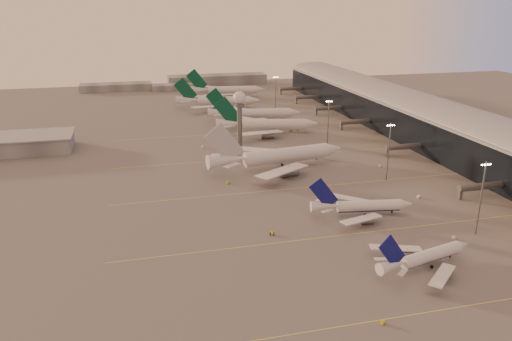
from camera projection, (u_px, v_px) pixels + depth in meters
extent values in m
plane|color=#585656|center=(309.00, 255.00, 150.84)|extent=(700.00, 700.00, 0.00)
cube|color=#DED44E|center=(469.00, 305.00, 125.71)|extent=(180.00, 0.25, 0.02)
cube|color=#DED44E|center=(384.00, 230.00, 167.01)|extent=(180.00, 0.25, 0.02)
cube|color=#DED44E|center=(332.00, 185.00, 208.32)|extent=(180.00, 0.25, 0.02)
cube|color=#DED44E|center=(297.00, 155.00, 249.62)|extent=(180.00, 0.25, 0.02)
cube|color=#DED44E|center=(270.00, 131.00, 295.52)|extent=(180.00, 0.25, 0.02)
cube|color=black|center=(426.00, 124.00, 274.10)|extent=(36.00, 360.00, 18.00)
cylinder|color=gray|center=(428.00, 108.00, 271.21)|extent=(10.08, 360.00, 10.08)
cube|color=gray|center=(428.00, 107.00, 271.15)|extent=(40.00, 362.00, 0.80)
cylinder|color=#525559|center=(484.00, 186.00, 194.22)|extent=(22.00, 2.80, 2.80)
cube|color=#525559|center=(460.00, 194.00, 192.63)|extent=(1.20, 1.20, 4.40)
cylinder|color=#525559|center=(406.00, 146.00, 247.46)|extent=(22.00, 2.80, 2.80)
cube|color=#525559|center=(387.00, 152.00, 245.86)|extent=(1.20, 1.20, 4.40)
cylinder|color=#525559|center=(357.00, 122.00, 298.86)|extent=(22.00, 2.80, 2.80)
cube|color=#525559|center=(341.00, 126.00, 297.26)|extent=(1.20, 1.20, 4.40)
cylinder|color=#525559|center=(330.00, 108.00, 337.41)|extent=(22.00, 2.80, 2.80)
cube|color=#525559|center=(316.00, 112.00, 335.82)|extent=(1.20, 1.20, 4.40)
cylinder|color=#525559|center=(309.00, 97.00, 375.96)|extent=(22.00, 2.80, 2.80)
cube|color=#525559|center=(296.00, 101.00, 374.37)|extent=(1.20, 1.20, 4.40)
cylinder|color=#525559|center=(292.00, 89.00, 412.68)|extent=(22.00, 2.80, 2.80)
cube|color=#525559|center=(281.00, 92.00, 411.08)|extent=(1.20, 1.20, 4.40)
cylinder|color=#525559|center=(240.00, 127.00, 258.62)|extent=(2.60, 2.60, 22.00)
cylinder|color=#525559|center=(239.00, 105.00, 254.93)|extent=(5.20, 5.20, 1.20)
sphere|color=silver|center=(239.00, 98.00, 253.68)|extent=(6.40, 6.40, 6.40)
cylinder|color=#525559|center=(239.00, 90.00, 252.49)|extent=(0.16, 0.16, 2.00)
cylinder|color=#525559|center=(481.00, 199.00, 160.35)|extent=(0.56, 0.56, 25.00)
cube|color=#525559|center=(486.00, 163.00, 156.50)|extent=(3.60, 0.25, 0.25)
sphere|color=#FFEABF|center=(482.00, 165.00, 156.28)|extent=(0.56, 0.56, 0.56)
sphere|color=#FFEABF|center=(485.00, 165.00, 156.51)|extent=(0.56, 0.56, 0.56)
sphere|color=#FFEABF|center=(488.00, 164.00, 156.74)|extent=(0.56, 0.56, 0.56)
sphere|color=#FFEABF|center=(490.00, 164.00, 156.98)|extent=(0.56, 0.56, 0.56)
cylinder|color=#525559|center=(389.00, 152.00, 210.14)|extent=(0.56, 0.56, 25.00)
cube|color=#525559|center=(391.00, 124.00, 206.28)|extent=(3.60, 0.25, 0.25)
sphere|color=#FFEABF|center=(388.00, 126.00, 206.06)|extent=(0.56, 0.56, 0.56)
sphere|color=#FFEABF|center=(390.00, 125.00, 206.30)|extent=(0.56, 0.56, 0.56)
sphere|color=#FFEABF|center=(392.00, 125.00, 206.53)|extent=(0.56, 0.56, 0.56)
sphere|color=#FFEABF|center=(394.00, 125.00, 206.76)|extent=(0.56, 0.56, 0.56)
cylinder|color=#525559|center=(328.00, 124.00, 259.46)|extent=(0.56, 0.56, 25.00)
cube|color=#525559|center=(329.00, 101.00, 255.60)|extent=(3.60, 0.25, 0.25)
sphere|color=#FFEABF|center=(326.00, 102.00, 255.38)|extent=(0.56, 0.56, 0.56)
sphere|color=#FFEABF|center=(328.00, 102.00, 255.61)|extent=(0.56, 0.56, 0.56)
sphere|color=#FFEABF|center=(330.00, 101.00, 255.85)|extent=(0.56, 0.56, 0.56)
sphere|color=#FFEABF|center=(332.00, 101.00, 256.08)|extent=(0.56, 0.56, 0.56)
cylinder|color=#525559|center=(276.00, 94.00, 341.60)|extent=(0.56, 0.56, 25.00)
cube|color=#525559|center=(276.00, 77.00, 337.75)|extent=(3.60, 0.25, 0.25)
sphere|color=#FFEABF|center=(274.00, 77.00, 337.53)|extent=(0.56, 0.56, 0.56)
sphere|color=#FFEABF|center=(275.00, 77.00, 337.76)|extent=(0.56, 0.56, 0.56)
sphere|color=#FFEABF|center=(277.00, 77.00, 337.99)|extent=(0.56, 0.56, 0.56)
sphere|color=#FFEABF|center=(278.00, 77.00, 338.22)|extent=(0.56, 0.56, 0.56)
cube|color=slate|center=(116.00, 87.00, 429.62)|extent=(60.00, 18.00, 6.00)
cube|color=slate|center=(217.00, 80.00, 459.30)|extent=(90.00, 20.00, 9.00)
cube|color=slate|center=(176.00, 87.00, 432.26)|extent=(40.00, 15.00, 5.00)
cylinder|color=silver|center=(431.00, 256.00, 143.86)|extent=(21.49, 8.62, 3.62)
cylinder|color=navy|center=(431.00, 259.00, 144.12)|extent=(20.84, 7.53, 2.60)
cone|color=silver|center=(462.00, 247.00, 149.52)|extent=(4.86, 4.50, 3.62)
cone|color=silver|center=(392.00, 267.00, 136.97)|extent=(9.52, 5.65, 3.62)
cube|color=silver|center=(442.00, 277.00, 134.30)|extent=(13.82, 12.92, 1.14)
cylinder|color=slate|center=(442.00, 276.00, 137.74)|extent=(4.56, 3.27, 2.35)
cube|color=slate|center=(443.00, 273.00, 137.41)|extent=(0.33, 0.30, 1.45)
cube|color=silver|center=(396.00, 250.00, 149.16)|extent=(15.77, 7.19, 1.14)
cylinder|color=slate|center=(407.00, 255.00, 149.09)|extent=(4.56, 3.27, 2.35)
cube|color=slate|center=(407.00, 252.00, 148.76)|extent=(0.33, 0.30, 1.45)
cube|color=navy|center=(392.00, 253.00, 135.34)|extent=(9.72, 2.71, 10.78)
cube|color=silver|center=(403.00, 274.00, 133.52)|extent=(4.14, 3.82, 0.24)
cube|color=silver|center=(382.00, 261.00, 140.39)|extent=(4.34, 2.37, 0.24)
cylinder|color=black|center=(450.00, 258.00, 148.26)|extent=(0.48, 0.48, 0.95)
cylinder|color=black|center=(421.00, 262.00, 145.62)|extent=(1.13, 0.71, 1.05)
cylinder|color=black|center=(431.00, 268.00, 142.12)|extent=(1.13, 0.71, 1.05)
cylinder|color=silver|center=(369.00, 207.00, 177.85)|extent=(23.24, 7.30, 3.90)
cylinder|color=navy|center=(369.00, 209.00, 178.14)|extent=(22.62, 6.15, 2.81)
cone|color=silver|center=(406.00, 206.00, 179.12)|extent=(4.97, 4.52, 3.90)
cone|color=silver|center=(324.00, 207.00, 176.19)|extent=(10.09, 5.30, 3.90)
cube|color=silver|center=(361.00, 220.00, 168.51)|extent=(16.91, 9.12, 1.23)
cylinder|color=slate|center=(367.00, 222.00, 171.47)|extent=(4.77, 3.17, 2.54)
cube|color=slate|center=(367.00, 219.00, 171.12)|extent=(0.34, 0.30, 1.56)
cube|color=silver|center=(346.00, 199.00, 186.60)|extent=(15.59, 12.97, 1.23)
cylinder|color=slate|center=(355.00, 206.00, 185.29)|extent=(4.77, 3.17, 2.54)
cube|color=slate|center=(355.00, 203.00, 184.94)|extent=(0.34, 0.30, 1.56)
cube|color=navy|center=(323.00, 195.00, 174.60)|extent=(10.64, 1.96, 11.63)
cube|color=silver|center=(327.00, 212.00, 171.98)|extent=(4.73, 2.91, 0.26)
cube|color=silver|center=(322.00, 202.00, 180.34)|extent=(4.59, 3.89, 0.26)
cylinder|color=black|center=(392.00, 213.00, 179.52)|extent=(0.51, 0.51, 1.03)
cylinder|color=black|center=(361.00, 211.00, 180.65)|extent=(1.19, 0.68, 1.13)
cylinder|color=black|center=(365.00, 216.00, 176.40)|extent=(1.19, 0.68, 1.13)
cylinder|color=silver|center=(287.00, 157.00, 230.13)|extent=(41.76, 12.12, 6.45)
cylinder|color=silver|center=(287.00, 160.00, 230.60)|extent=(40.69, 10.22, 4.64)
cone|color=silver|center=(333.00, 152.00, 238.96)|extent=(8.80, 7.49, 6.45)
cone|color=silver|center=(227.00, 163.00, 219.38)|extent=(18.03, 8.79, 6.45)
cube|color=silver|center=(283.00, 174.00, 211.85)|extent=(28.00, 22.96, 1.91)
cylinder|color=slate|center=(289.00, 175.00, 218.03)|extent=(8.49, 5.26, 4.19)
cube|color=slate|center=(289.00, 172.00, 217.56)|extent=(0.35, 0.30, 2.58)
cube|color=silver|center=(253.00, 152.00, 241.93)|extent=(30.18, 16.58, 1.91)
cylinder|color=slate|center=(265.00, 159.00, 241.00)|extent=(8.49, 5.26, 4.19)
cube|color=slate|center=(265.00, 156.00, 240.53)|extent=(0.35, 0.30, 2.58)
cube|color=#A7AAAF|center=(224.00, 147.00, 216.62)|extent=(17.75, 2.84, 19.13)
cube|color=silver|center=(232.00, 168.00, 212.20)|extent=(8.30, 6.95, 0.26)
cube|color=silver|center=(220.00, 158.00, 226.21)|extent=(8.52, 5.32, 0.26)
cylinder|color=black|center=(316.00, 162.00, 237.02)|extent=(0.52, 0.52, 1.04)
cylinder|color=black|center=(278.00, 165.00, 232.20)|extent=(1.21, 0.67, 1.14)
cylinder|color=black|center=(282.00, 168.00, 228.19)|extent=(1.21, 0.67, 1.14)
cylinder|color=silver|center=(274.00, 126.00, 289.08)|extent=(37.08, 12.76, 5.91)
cylinder|color=silver|center=(274.00, 128.00, 289.50)|extent=(36.04, 10.99, 4.25)
cone|color=silver|center=(312.00, 126.00, 290.27)|extent=(8.08, 7.15, 5.91)
cone|color=silver|center=(229.00, 126.00, 287.42)|extent=(16.20, 8.72, 5.91)
cube|color=silver|center=(260.00, 135.00, 274.35)|extent=(27.22, 13.68, 1.75)
cylinder|color=slate|center=(268.00, 137.00, 278.82)|extent=(7.69, 5.12, 3.84)
cube|color=slate|center=(268.00, 135.00, 278.37)|extent=(0.35, 0.31, 2.36)
cube|color=silver|center=(257.00, 122.00, 303.48)|extent=(24.55, 21.51, 1.75)
cylinder|color=slate|center=(265.00, 127.00, 301.06)|extent=(7.69, 5.12, 3.84)
cube|color=slate|center=(265.00, 125.00, 300.61)|extent=(0.35, 0.31, 2.36)
cube|color=#073F2B|center=(228.00, 114.00, 285.12)|extent=(16.02, 3.44, 17.48)
cube|color=silver|center=(229.00, 128.00, 280.66)|extent=(7.53, 4.41, 0.25)
cube|color=silver|center=(229.00, 123.00, 294.06)|extent=(7.26, 6.38, 0.25)
cylinder|color=black|center=(298.00, 132.00, 291.01)|extent=(0.51, 0.51, 1.02)
cylinder|color=black|center=(269.00, 131.00, 292.19)|extent=(1.20, 0.71, 1.12)
cylinder|color=black|center=(269.00, 133.00, 287.96)|extent=(1.20, 0.71, 1.12)
cylinder|color=silver|center=(261.00, 115.00, 317.85)|extent=(37.04, 12.48, 5.90)
cylinder|color=silver|center=(261.00, 117.00, 318.28)|extent=(36.02, 10.72, 4.25)
cone|color=silver|center=(295.00, 114.00, 319.20)|extent=(8.04, 7.09, 5.90)
cone|color=silver|center=(220.00, 114.00, 316.02)|extent=(16.16, 8.60, 5.90)
cube|color=silver|center=(248.00, 122.00, 303.09)|extent=(27.18, 13.84, 1.75)
cylinder|color=slate|center=(255.00, 125.00, 307.58)|extent=(7.66, 5.06, 3.83)
cube|color=slate|center=(255.00, 122.00, 307.14)|extent=(0.35, 0.31, 2.36)
cube|color=silver|center=(246.00, 112.00, 332.17)|extent=(24.61, 21.35, 1.75)
cylinder|color=slate|center=(253.00, 116.00, 329.79)|extent=(7.66, 5.06, 3.83)
cube|color=slate|center=(253.00, 114.00, 329.34)|extent=(0.35, 0.31, 2.36)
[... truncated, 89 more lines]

